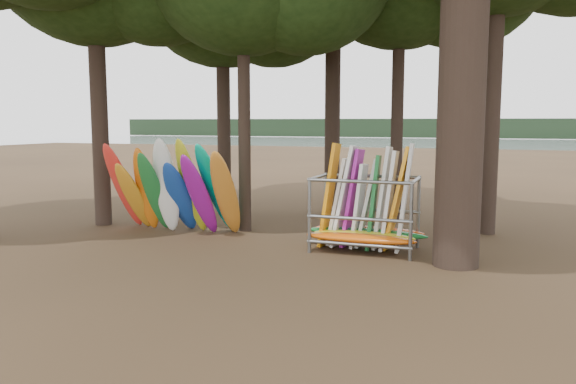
% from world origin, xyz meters
% --- Properties ---
extents(ground, '(120.00, 120.00, 0.00)m').
position_xyz_m(ground, '(0.00, 0.00, 0.00)').
color(ground, '#47331E').
rests_on(ground, ground).
extents(lake, '(160.00, 160.00, 0.00)m').
position_xyz_m(lake, '(0.00, 60.00, 0.00)').
color(lake, gray).
rests_on(lake, ground).
extents(far_shore, '(160.00, 4.00, 4.00)m').
position_xyz_m(far_shore, '(0.00, 110.00, 2.00)').
color(far_shore, black).
rests_on(far_shore, ground).
extents(kayak_row, '(4.30, 2.25, 3.01)m').
position_xyz_m(kayak_row, '(-2.96, 1.48, 1.28)').
color(kayak_row, red).
rests_on(kayak_row, ground).
extents(storage_rack, '(3.22, 1.63, 2.81)m').
position_xyz_m(storage_rack, '(2.80, 1.22, 0.93)').
color(storage_rack, slate).
rests_on(storage_rack, ground).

